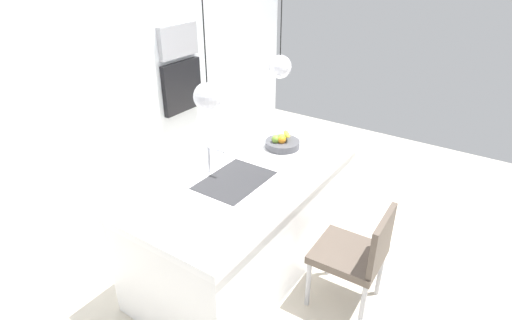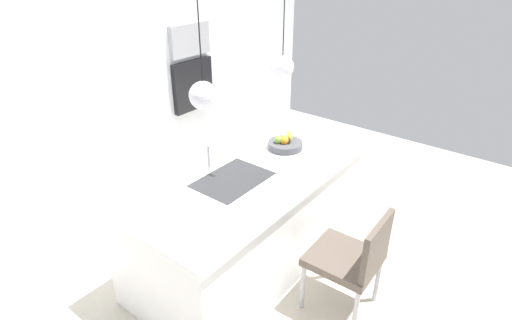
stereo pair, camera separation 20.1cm
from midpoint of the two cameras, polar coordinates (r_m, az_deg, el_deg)
name	(u,v)px [view 2 (the right image)]	position (r m, az deg, el deg)	size (l,w,h in m)	color
floor	(249,259)	(3.65, 0.62, -13.66)	(6.60, 6.60, 0.00)	beige
back_wall	(113,79)	(4.13, -18.06, 10.64)	(6.00, 0.10, 2.60)	white
kitchen_island	(248,217)	(3.38, 0.66, -8.00)	(2.07, 1.02, 0.88)	white
sink_basin	(233,180)	(3.03, -1.37, -2.86)	(0.56, 0.40, 0.02)	#2D2D30
faucet	(211,154)	(3.08, -4.46, 0.76)	(0.02, 0.17, 0.22)	silver
fruit_bowl	(285,143)	(3.49, 5.71, 2.31)	(0.30, 0.30, 0.14)	#4C4C51
microwave	(189,40)	(4.60, -8.04, 16.28)	(0.54, 0.08, 0.34)	#9E9EA3
oven	(192,85)	(4.72, -7.64, 10.32)	(0.56, 0.08, 0.56)	black
chair_near	(353,257)	(3.04, 15.26, -13.02)	(0.46, 0.49, 0.84)	brown
pendant_light_left	(203,95)	(2.56, -5.13, 8.98)	(0.18, 0.18, 0.78)	silver
pendant_light_right	(283,67)	(3.20, 5.57, 12.79)	(0.18, 0.18, 0.78)	silver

